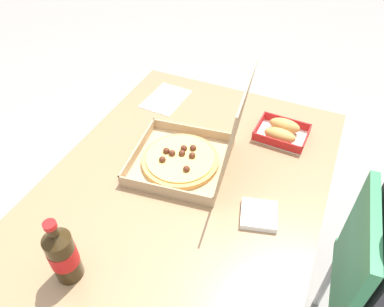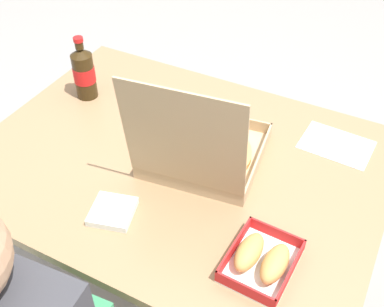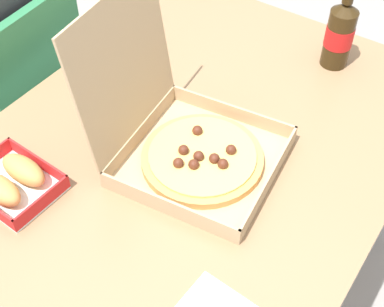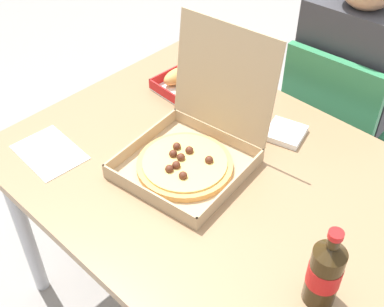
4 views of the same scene
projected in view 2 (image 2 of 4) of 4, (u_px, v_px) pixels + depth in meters
name	position (u px, v px, depth m)	size (l,w,h in m)	color
ground_plane	(181.00, 289.00, 1.88)	(10.00, 10.00, 0.00)	gray
dining_table	(178.00, 177.00, 1.46)	(1.20, 0.90, 0.70)	#997551
pizza_box_open	(202.00, 150.00, 1.37)	(0.37, 0.41, 0.37)	tan
bread_side_box	(262.00, 259.00, 1.12)	(0.16, 0.20, 0.06)	white
cola_bottle	(84.00, 72.00, 1.59)	(0.07, 0.07, 0.22)	#33230F
paper_menu	(336.00, 145.00, 1.46)	(0.21, 0.15, 0.00)	white
napkin_pile	(113.00, 211.00, 1.25)	(0.11, 0.11, 0.02)	white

